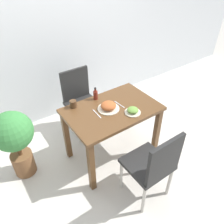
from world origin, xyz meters
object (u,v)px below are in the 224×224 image
object	(u,v)px
chair_far	(80,98)
potted_plant_left	(14,138)
side_plate	(133,111)
sauce_bottle	(95,95)
chair_near	(153,164)
food_plate	(108,106)
drink_cup	(73,104)

from	to	relation	value
chair_far	potted_plant_left	distance (m)	1.02
side_plate	sauce_bottle	world-z (taller)	sauce_bottle
chair_near	chair_far	distance (m)	1.42
chair_far	food_plate	world-z (taller)	chair_far
chair_far	side_plate	bearing A→B (deg)	-78.50
chair_near	side_plate	bearing A→B (deg)	-107.14
chair_far	drink_cup	size ratio (longest dim) A/B	10.77
chair_near	chair_far	xyz separation A→B (m)	(-0.02, 1.42, 0.00)
chair_far	side_plate	size ratio (longest dim) A/B	5.15
food_plate	potted_plant_left	distance (m)	1.05
chair_near	potted_plant_left	xyz separation A→B (m)	(-0.98, 1.09, 0.04)
chair_near	drink_cup	xyz separation A→B (m)	(-0.31, 1.00, 0.26)
chair_far	sauce_bottle	bearing A→B (deg)	-90.21
food_plate	sauce_bottle	bearing A→B (deg)	91.55
food_plate	drink_cup	size ratio (longest dim) A/B	2.92
sauce_bottle	potted_plant_left	world-z (taller)	sauce_bottle
chair_near	chair_far	world-z (taller)	same
potted_plant_left	chair_far	bearing A→B (deg)	18.53
sauce_bottle	potted_plant_left	xyz separation A→B (m)	(-0.96, 0.10, -0.24)
chair_near	potted_plant_left	size ratio (longest dim) A/B	1.05
chair_near	food_plate	size ratio (longest dim) A/B	3.69
chair_near	side_plate	world-z (taller)	chair_near
sauce_bottle	drink_cup	bearing A→B (deg)	178.85
chair_near	food_plate	xyz separation A→B (m)	(-0.01, 0.73, 0.26)
drink_cup	potted_plant_left	size ratio (longest dim) A/B	0.10
side_plate	drink_cup	world-z (taller)	drink_cup
food_plate	side_plate	world-z (taller)	food_plate
chair_far	potted_plant_left	bearing A→B (deg)	-161.47
side_plate	drink_cup	bearing A→B (deg)	135.18
side_plate	sauce_bottle	bearing A→B (deg)	111.48
chair_near	sauce_bottle	bearing A→B (deg)	-88.87
side_plate	chair_near	bearing A→B (deg)	-107.14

